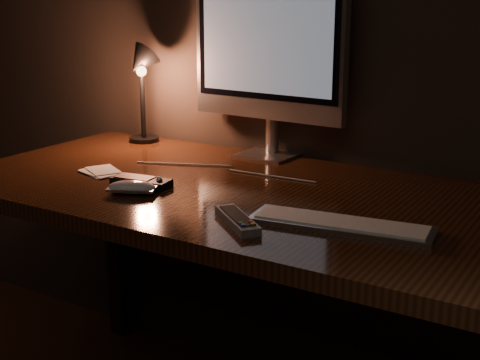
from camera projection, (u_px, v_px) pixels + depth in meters
The scene contains 9 objects.
desk at pixel (265, 231), 1.75m from camera, with size 1.60×0.75×0.75m.
monitor at pixel (268, 52), 1.91m from camera, with size 0.50×0.15×0.52m.
keyboard at pixel (341, 224), 1.39m from camera, with size 0.38×0.11×0.01m, color silver.
mouse at pixel (132, 189), 1.62m from camera, with size 0.12×0.06×0.02m, color white.
media_remote at pixel (141, 181), 1.69m from camera, with size 0.16×0.07×0.03m.
tv_remote at pixel (237, 220), 1.41m from camera, with size 0.16×0.14×0.02m.
papers at pixel (102, 171), 1.81m from camera, with size 0.12×0.08×0.01m, color white.
desk_lamp at pixel (141, 76), 2.10m from camera, with size 0.15×0.16×0.33m.
cable at pixel (224, 171), 1.82m from camera, with size 0.00×0.00×0.53m, color white.
Camera 1 is at (0.81, 0.49, 1.22)m, focal length 50.00 mm.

